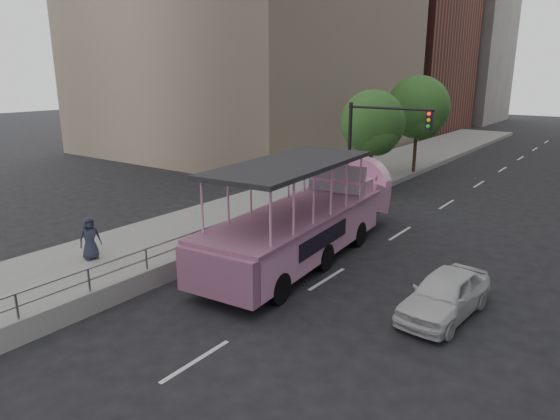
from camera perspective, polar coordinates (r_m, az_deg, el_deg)
The scene contains 13 objects.
ground at distance 14.30m, azimuth -6.63°, elevation -12.04°, with size 160.00×160.00×0.00m, color black.
sidewalk at distance 24.91m, azimuth -0.84°, elevation 0.47°, with size 5.50×80.00×0.30m, color gray.
kerb_wall at distance 17.42m, azimuth -9.81°, elevation -5.28°, with size 0.24×30.00×0.36m, color gray.
guardrail at distance 17.20m, azimuth -9.91°, elevation -3.21°, with size 0.07×22.00×0.71m.
duck_boat at distance 18.50m, azimuth 3.52°, elevation -0.93°, with size 3.62×11.31×3.69m.
car at distance 14.75m, azimuth 18.32°, elevation -9.12°, with size 1.51×3.74×1.28m, color white.
pedestrian_far at distance 18.45m, azimuth -20.91°, elevation -3.01°, with size 0.74×0.48×1.52m, color #292B3C.
parking_sign at distance 22.78m, azimuth 4.57°, elevation 3.32°, with size 0.14×0.65×2.91m.
traffic_signal at distance 24.29m, azimuth 10.48°, elevation 7.90°, with size 4.20×0.32×5.20m.
street_tree_near at distance 28.02m, azimuth 10.65°, elevation 9.52°, with size 3.52×3.52×5.72m.
street_tree_far at distance 33.40m, azimuth 15.58°, elevation 10.97°, with size 3.97×3.97×6.45m.
midrise_brick at distance 63.49m, azimuth 11.81°, elevation 20.91°, with size 18.00×16.00×26.00m, color brown.
midrise_stone_b at distance 77.37m, azimuth 18.29°, elevation 17.21°, with size 16.00×14.00×20.00m, color gray.
Camera 1 is at (8.73, -9.23, 6.56)m, focal length 32.00 mm.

